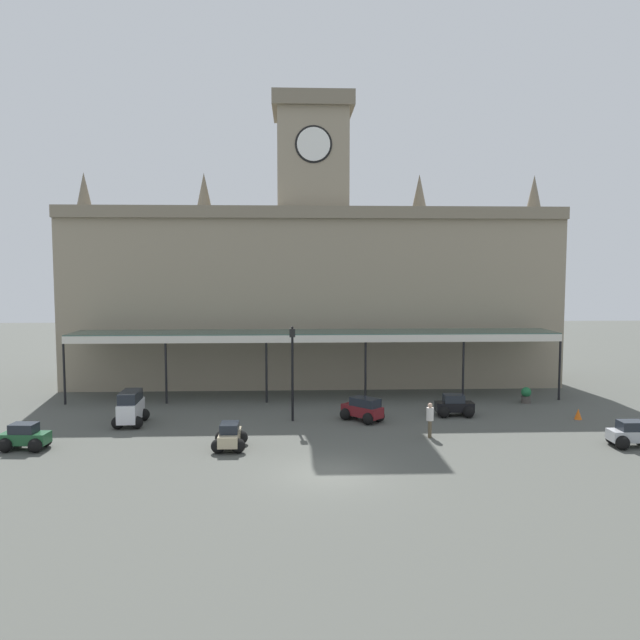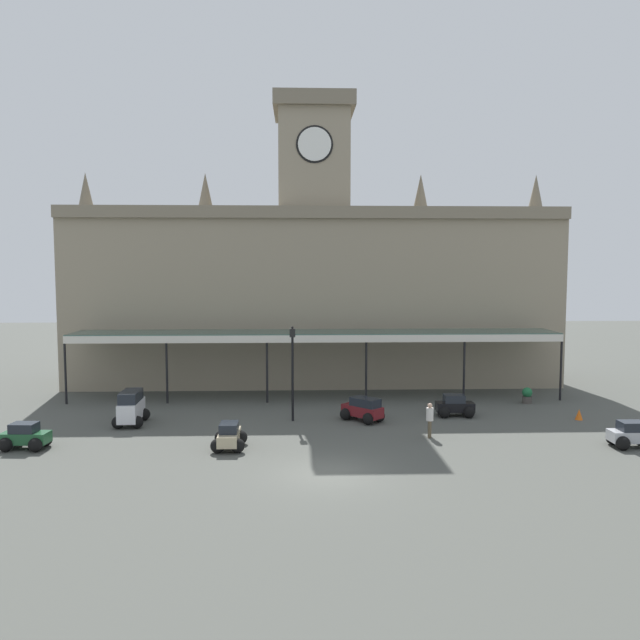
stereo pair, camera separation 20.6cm
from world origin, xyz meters
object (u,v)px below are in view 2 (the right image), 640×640
car_white_van (131,409)px  car_green_sedan (25,438)px  traffic_cone (579,414)px  car_beige_sedan (229,438)px  car_silver_sedan (632,436)px  planter_by_canopy (527,395)px  victorian_lamppost (293,362)px  car_maroon_estate (363,411)px  car_black_sedan (455,407)px  pedestrian_crossing_forecourt (430,419)px

car_white_van → car_green_sedan: (-3.58, -4.24, -0.30)m
car_white_van → traffic_cone: 23.79m
traffic_cone → car_beige_sedan: bearing=-165.7°
car_silver_sedan → planter_by_canopy: car_silver_sedan is taller
car_white_van → victorian_lamppost: bearing=3.1°
car_maroon_estate → car_beige_sedan: car_maroon_estate is taller
car_black_sedan → car_white_van: bearing=-176.1°
car_maroon_estate → pedestrian_crossing_forecourt: bearing=-48.9°
car_beige_sedan → car_black_sedan: bearing=25.9°
victorian_lamppost → car_silver_sedan: bearing=-19.3°
car_silver_sedan → planter_by_canopy: (-1.36, 9.22, -0.01)m
car_silver_sedan → car_white_van: bearing=168.3°
car_green_sedan → traffic_cone: size_ratio=3.69×
car_white_van → planter_by_canopy: (22.51, 4.27, -0.32)m
car_black_sedan → victorian_lamppost: (-8.90, -0.73, 2.64)m
car_white_van → victorian_lamppost: (8.40, 0.46, 2.33)m
car_green_sedan → traffic_cone: car_green_sedan is taller
car_maroon_estate → car_black_sedan: car_maroon_estate is taller
car_maroon_estate → pedestrian_crossing_forecourt: 4.38m
car_white_van → traffic_cone: car_white_van is taller
car_silver_sedan → car_white_van: 24.37m
car_green_sedan → car_black_sedan: bearing=14.6°
car_beige_sedan → victorian_lamppost: 6.28m
car_black_sedan → car_green_sedan: size_ratio=0.99×
car_beige_sedan → pedestrian_crossing_forecourt: 9.55m
car_white_van → planter_by_canopy: bearing=10.7°
car_maroon_estate → car_black_sedan: bearing=10.0°
victorian_lamppost → car_white_van: bearing=-176.9°
car_white_van → traffic_cone: size_ratio=4.26×
car_maroon_estate → traffic_cone: bearing=-0.7°
car_green_sedan → planter_by_canopy: (26.08, 8.51, -0.01)m
planter_by_canopy → car_white_van: bearing=-169.3°
pedestrian_crossing_forecourt → planter_by_canopy: size_ratio=1.74×
car_beige_sedan → victorian_lamppost: victorian_lamppost is taller
car_black_sedan → pedestrian_crossing_forecourt: (-2.29, -4.20, 0.41)m
car_white_van → pedestrian_crossing_forecourt: car_white_van is taller
car_maroon_estate → car_beige_sedan: size_ratio=1.16×
car_silver_sedan → car_white_van: car_white_van is taller
car_maroon_estate → planter_by_canopy: 11.11m
car_white_van → car_maroon_estate: bearing=1.3°
car_beige_sedan → car_green_sedan: size_ratio=0.97×
car_green_sedan → traffic_cone: bearing=9.1°
car_beige_sedan → planter_by_canopy: bearing=27.4°
car_maroon_estate → planter_by_canopy: size_ratio=2.47×
car_beige_sedan → pedestrian_crossing_forecourt: pedestrian_crossing_forecourt is taller
pedestrian_crossing_forecourt → victorian_lamppost: bearing=152.3°
car_silver_sedan → traffic_cone: 5.11m
planter_by_canopy → traffic_cone: bearing=-72.8°
car_green_sedan → victorian_lamppost: bearing=21.4°
car_green_sedan → pedestrian_crossing_forecourt: (18.58, 1.24, 0.41)m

